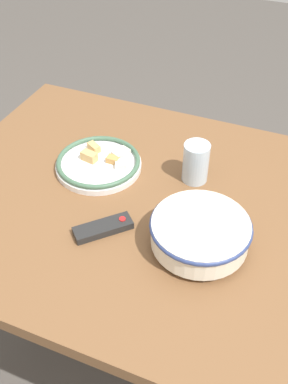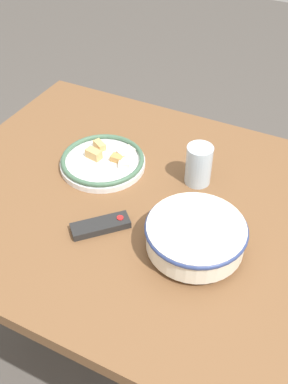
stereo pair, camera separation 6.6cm
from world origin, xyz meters
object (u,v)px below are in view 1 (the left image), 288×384
at_px(food_plate, 99,163).
at_px(drinking_glass, 196,162).
at_px(tv_remote, 103,228).
at_px(noodle_bowl, 200,233).

relative_size(food_plate, drinking_glass, 2.13).
bearing_deg(tv_remote, noodle_bowl, 54.76).
xyz_separation_m(noodle_bowl, drinking_glass, (0.09, -0.24, 0.01)).
height_order(noodle_bowl, drinking_glass, drinking_glass).
bearing_deg(tv_remote, drinking_glass, 106.47).
relative_size(noodle_bowl, food_plate, 0.97).
relative_size(food_plate, tv_remote, 1.79).
height_order(noodle_bowl, tv_remote, noodle_bowl).
distance_m(noodle_bowl, food_plate, 0.41).
distance_m(noodle_bowl, drinking_glass, 0.26).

